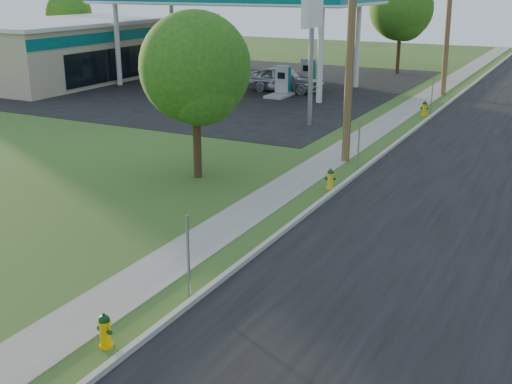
{
  "coord_description": "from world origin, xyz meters",
  "views": [
    {
      "loc": [
        7.72,
        -6.87,
        6.91
      ],
      "look_at": [
        0.0,
        8.0,
        1.4
      ],
      "focal_mm": 45.0,
      "sensor_mm": 36.0,
      "label": 1
    }
  ],
  "objects_px": {
    "tree_back": "(69,16)",
    "car_silver": "(284,79)",
    "fuel_pump_sw": "(197,69)",
    "tree_verge": "(196,72)",
    "fuel_pump_nw": "(166,75)",
    "hydrant_far": "(424,109)",
    "utility_pole_far": "(448,17)",
    "price_pylon": "(312,14)",
    "fuel_pump_ne": "(283,84)",
    "fuel_pump_se": "(308,76)",
    "tree_lot": "(402,11)",
    "hydrant_mid": "(330,179)",
    "hydrant_near": "(105,331)",
    "utility_pole_mid": "(351,36)"
  },
  "relations": [
    {
      "from": "tree_verge",
      "to": "hydrant_mid",
      "type": "height_order",
      "value": "tree_verge"
    },
    {
      "from": "utility_pole_mid",
      "to": "fuel_pump_nw",
      "type": "xyz_separation_m",
      "value": [
        -17.9,
        13.0,
        -4.23
      ]
    },
    {
      "from": "tree_back",
      "to": "hydrant_far",
      "type": "distance_m",
      "value": 36.43
    },
    {
      "from": "tree_back",
      "to": "hydrant_far",
      "type": "height_order",
      "value": "tree_back"
    },
    {
      "from": "fuel_pump_nw",
      "to": "fuel_pump_sw",
      "type": "distance_m",
      "value": 4.0
    },
    {
      "from": "tree_back",
      "to": "hydrant_near",
      "type": "height_order",
      "value": "tree_back"
    },
    {
      "from": "fuel_pump_ne",
      "to": "hydrant_mid",
      "type": "distance_m",
      "value": 19.31
    },
    {
      "from": "price_pylon",
      "to": "fuel_pump_sw",
      "type": "bearing_deg",
      "value": 140.6
    },
    {
      "from": "fuel_pump_se",
      "to": "utility_pole_mid",
      "type": "bearing_deg",
      "value": -62.37
    },
    {
      "from": "price_pylon",
      "to": "hydrant_near",
      "type": "distance_m",
      "value": 21.91
    },
    {
      "from": "tree_lot",
      "to": "hydrant_far",
      "type": "xyz_separation_m",
      "value": [
        5.84,
        -15.86,
        -4.35
      ]
    },
    {
      "from": "utility_pole_far",
      "to": "price_pylon",
      "type": "height_order",
      "value": "utility_pole_far"
    },
    {
      "from": "car_silver",
      "to": "tree_lot",
      "type": "bearing_deg",
      "value": -21.02
    },
    {
      "from": "fuel_pump_se",
      "to": "hydrant_far",
      "type": "bearing_deg",
      "value": -33.71
    },
    {
      "from": "fuel_pump_nw",
      "to": "car_silver",
      "type": "height_order",
      "value": "fuel_pump_nw"
    },
    {
      "from": "tree_back",
      "to": "hydrant_near",
      "type": "distance_m",
      "value": 50.49
    },
    {
      "from": "fuel_pump_sw",
      "to": "tree_verge",
      "type": "xyz_separation_m",
      "value": [
        13.89,
        -21.68,
        3.15
      ]
    },
    {
      "from": "hydrant_far",
      "to": "utility_pole_far",
      "type": "bearing_deg",
      "value": 94.92
    },
    {
      "from": "fuel_pump_ne",
      "to": "tree_back",
      "type": "relative_size",
      "value": 0.52
    },
    {
      "from": "utility_pole_mid",
      "to": "tree_verge",
      "type": "bearing_deg",
      "value": -130.62
    },
    {
      "from": "utility_pole_mid",
      "to": "utility_pole_far",
      "type": "bearing_deg",
      "value": 90.0
    },
    {
      "from": "tree_lot",
      "to": "hydrant_mid",
      "type": "height_order",
      "value": "tree_lot"
    },
    {
      "from": "utility_pole_far",
      "to": "car_silver",
      "type": "bearing_deg",
      "value": -159.44
    },
    {
      "from": "utility_pole_far",
      "to": "fuel_pump_se",
      "type": "distance_m",
      "value": 9.84
    },
    {
      "from": "tree_verge",
      "to": "tree_lot",
      "type": "xyz_separation_m",
      "value": [
        -1.2,
        31.18,
        0.88
      ]
    },
    {
      "from": "utility_pole_mid",
      "to": "fuel_pump_nw",
      "type": "distance_m",
      "value": 22.52
    },
    {
      "from": "hydrant_mid",
      "to": "car_silver",
      "type": "relative_size",
      "value": 0.15
    },
    {
      "from": "fuel_pump_ne",
      "to": "fuel_pump_se",
      "type": "height_order",
      "value": "same"
    },
    {
      "from": "price_pylon",
      "to": "car_silver",
      "type": "relative_size",
      "value": 1.42
    },
    {
      "from": "hydrant_far",
      "to": "car_silver",
      "type": "xyz_separation_m",
      "value": [
        -10.12,
        3.8,
        0.42
      ]
    },
    {
      "from": "hydrant_near",
      "to": "car_silver",
      "type": "height_order",
      "value": "car_silver"
    },
    {
      "from": "tree_lot",
      "to": "car_silver",
      "type": "bearing_deg",
      "value": -109.54
    },
    {
      "from": "tree_back",
      "to": "hydrant_mid",
      "type": "bearing_deg",
      "value": -35.67
    },
    {
      "from": "price_pylon",
      "to": "hydrant_near",
      "type": "xyz_separation_m",
      "value": [
        4.44,
        -20.85,
        -5.07
      ]
    },
    {
      "from": "fuel_pump_nw",
      "to": "utility_pole_far",
      "type": "bearing_deg",
      "value": 15.61
    },
    {
      "from": "fuel_pump_sw",
      "to": "car_silver",
      "type": "height_order",
      "value": "fuel_pump_sw"
    },
    {
      "from": "hydrant_mid",
      "to": "fuel_pump_ne",
      "type": "bearing_deg",
      "value": 120.08
    },
    {
      "from": "tree_back",
      "to": "car_silver",
      "type": "bearing_deg",
      "value": -15.56
    },
    {
      "from": "hydrant_near",
      "to": "fuel_pump_se",
      "type": "bearing_deg",
      "value": 106.26
    },
    {
      "from": "price_pylon",
      "to": "hydrant_near",
      "type": "bearing_deg",
      "value": -77.99
    },
    {
      "from": "tree_verge",
      "to": "hydrant_far",
      "type": "bearing_deg",
      "value": 73.13
    },
    {
      "from": "tree_verge",
      "to": "fuel_pump_nw",
      "type": "bearing_deg",
      "value": 128.16
    },
    {
      "from": "fuel_pump_nw",
      "to": "fuel_pump_se",
      "type": "distance_m",
      "value": 9.85
    },
    {
      "from": "utility_pole_mid",
      "to": "price_pylon",
      "type": "bearing_deg",
      "value": 125.34
    },
    {
      "from": "fuel_pump_nw",
      "to": "fuel_pump_sw",
      "type": "xyz_separation_m",
      "value": [
        0.0,
        4.0,
        0.0
      ]
    },
    {
      "from": "fuel_pump_nw",
      "to": "fuel_pump_ne",
      "type": "height_order",
      "value": "same"
    },
    {
      "from": "tree_lot",
      "to": "fuel_pump_se",
      "type": "bearing_deg",
      "value": -111.24
    },
    {
      "from": "tree_lot",
      "to": "car_silver",
      "type": "height_order",
      "value": "tree_lot"
    },
    {
      "from": "tree_verge",
      "to": "hydrant_near",
      "type": "xyz_separation_m",
      "value": [
        4.55,
        -10.67,
        -3.51
      ]
    },
    {
      "from": "utility_pole_far",
      "to": "tree_back",
      "type": "xyz_separation_m",
      "value": [
        -34.02,
        3.27,
        -0.81
      ]
    }
  ]
}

